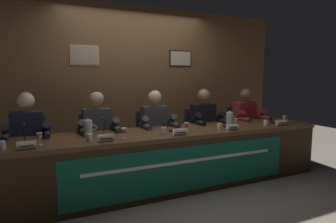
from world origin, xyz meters
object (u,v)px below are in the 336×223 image
(water_cup_right, at_px, (219,127))
(microphone_right, at_px, (224,121))
(nameplate_right, at_px, (233,127))
(chair_far_right, at_px, (239,133))
(panelist_right, at_px, (206,123))
(water_cup_center, at_px, (164,131))
(nameplate_center, at_px, (180,132))
(juice_glass_right, at_px, (236,121))
(nameplate_far_left, at_px, (27,146))
(chair_left, at_px, (96,148))
(nameplate_left, at_px, (106,138))
(water_pitcher_right_side, at_px, (230,119))
(panelist_far_right, at_px, (248,119))
(panelist_left, at_px, (98,131))
(microphone_far_left, at_px, (24,137))
(nameplate_far_right, at_px, (281,123))
(water_cup_far_left, at_px, (2,146))
(conference_table, at_px, (172,149))
(panelist_center, at_px, (157,126))
(microphone_left, at_px, (105,130))
(juice_glass_far_right, at_px, (284,118))
(juice_glass_center, at_px, (187,125))
(microphone_center, at_px, (170,125))
(chair_right, at_px, (199,138))
(chair_far_left, at_px, (30,155))
(chair_center, at_px, (152,142))
(panelist_far_left, at_px, (28,136))
(juice_glass_far_left, at_px, (40,136))
(microphone_far_right, at_px, (270,118))
(juice_glass_left, at_px, (124,131))
(water_cup_far_right, at_px, (266,123))
(water_cup_left, at_px, (89,138))
(water_pitcher_left_side, at_px, (88,128))

(water_cup_right, bearing_deg, microphone_right, 42.31)
(nameplate_right, bearing_deg, chair_far_right, 46.96)
(water_cup_right, bearing_deg, panelist_right, 74.77)
(water_cup_center, height_order, nameplate_right, water_cup_center)
(nameplate_center, xyz_separation_m, juice_glass_right, (0.94, 0.16, 0.05))
(nameplate_far_left, height_order, juice_glass_right, juice_glass_right)
(water_cup_center, bearing_deg, chair_left, 130.18)
(nameplate_left, bearing_deg, water_pitcher_right_side, 9.92)
(panelist_far_right, bearing_deg, panelist_left, 180.00)
(microphone_far_left, bearing_deg, nameplate_far_right, -3.93)
(nameplate_far_left, xyz_separation_m, chair_far_right, (3.24, 0.91, -0.32))
(water_cup_far_left, relative_size, microphone_far_left, 0.39)
(water_cup_far_left, distance_m, nameplate_center, 1.83)
(conference_table, height_order, panelist_center, panelist_center)
(nameplate_far_left, bearing_deg, juice_glass_right, 3.33)
(microphone_left, bearing_deg, juice_glass_far_right, -3.95)
(juice_glass_center, distance_m, water_cup_center, 0.32)
(nameplate_far_left, relative_size, water_cup_far_left, 2.02)
(conference_table, bearing_deg, microphone_center, 81.43)
(microphone_center, relative_size, juice_glass_right, 1.74)
(conference_table, xyz_separation_m, panelist_right, (0.81, 0.52, 0.21))
(juice_glass_right, bearing_deg, chair_right, 99.86)
(chair_far_left, xyz_separation_m, juice_glass_center, (1.81, -0.78, 0.37))
(microphone_far_left, distance_m, panelist_far_right, 3.31)
(microphone_right, bearing_deg, nameplate_far_left, -173.22)
(nameplate_center, height_order, nameplate_far_right, same)
(chair_right, bearing_deg, nameplate_right, -92.30)
(chair_center, distance_m, panelist_far_right, 1.67)
(water_cup_far_left, xyz_separation_m, chair_center, (1.81, 0.82, -0.32))
(chair_right, xyz_separation_m, nameplate_right, (-0.04, -0.91, 0.32))
(panelist_far_left, xyz_separation_m, juice_glass_far_left, (0.14, -0.55, 0.09))
(microphone_far_right, bearing_deg, juice_glass_left, -175.82)
(microphone_right, bearing_deg, panelist_far_right, 28.13)
(nameplate_far_left, relative_size, juice_glass_center, 1.38)
(chair_left, bearing_deg, nameplate_center, -48.12)
(microphone_left, relative_size, microphone_far_right, 1.00)
(chair_far_left, distance_m, microphone_far_left, 0.76)
(panelist_far_left, distance_m, microphone_center, 1.71)
(juice_glass_far_left, distance_m, microphone_far_right, 3.15)
(water_cup_far_right, bearing_deg, juice_glass_far_right, 3.39)
(chair_left, height_order, water_cup_left, chair_left)
(microphone_left, xyz_separation_m, microphone_center, (0.83, 0.01, 0.00))
(microphone_right, bearing_deg, juice_glass_right, -55.03)
(juice_glass_far_left, height_order, water_cup_left, juice_glass_far_left)
(microphone_far_left, relative_size, chair_far_right, 0.24)
(conference_table, xyz_separation_m, water_cup_far_right, (1.41, -0.11, 0.25))
(chair_right, xyz_separation_m, water_pitcher_left_side, (-1.80, -0.52, 0.38))
(nameplate_far_left, bearing_deg, microphone_center, 10.08)
(microphone_center, bearing_deg, nameplate_left, -162.78)
(chair_far_left, xyz_separation_m, microphone_right, (2.48, -0.62, 0.36))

